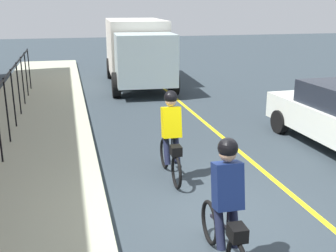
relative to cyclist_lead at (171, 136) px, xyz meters
name	(u,v)px	position (x,y,z in m)	size (l,w,h in m)	color
ground_plane	(219,215)	(-1.66, -0.41, -0.91)	(80.00, 80.00, 0.00)	#2E3940
lane_line_centre	(304,205)	(-1.66, -2.01, -0.91)	(36.00, 0.12, 0.01)	yellow
sidewalk	(4,238)	(-1.66, 2.99, -0.84)	(40.00, 3.20, 0.15)	#A6AB91
cyclist_lead	(171,136)	(0.00, 0.00, 0.00)	(1.71, 0.36, 1.83)	black
cyclist_follow	(226,206)	(-2.98, 0.02, 0.00)	(1.71, 0.36, 1.83)	black
box_truck_background	(137,49)	(10.33, -1.11, 0.64)	(6.83, 2.83, 2.78)	silver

